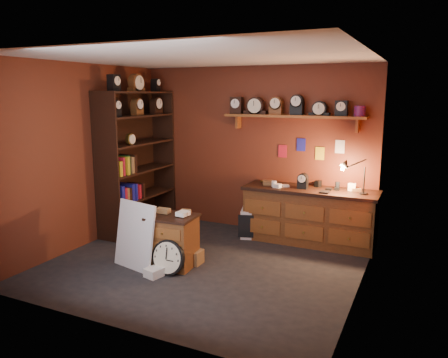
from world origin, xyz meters
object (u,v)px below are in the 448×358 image
Objects in this scene: big_round_clock at (168,258)px; shelving_unit at (136,155)px; workbench at (309,213)px; low_cabinet at (173,239)px.

shelving_unit is at bearing 136.44° from big_round_clock.
shelving_unit reaches higher than workbench.
shelving_unit is 3.30× the size of low_cabinet.
shelving_unit is 2.99m from workbench.
low_cabinet is at bearing 109.68° from big_round_clock.
low_cabinet is at bearing -129.61° from workbench.
workbench is 2.58× the size of low_cabinet.
workbench is (2.84, 0.49, -0.78)m from shelving_unit.
shelving_unit is 1.28× the size of workbench.
shelving_unit is at bearing -170.13° from workbench.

